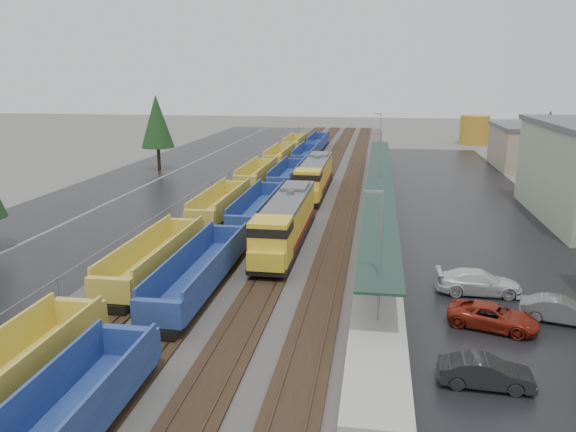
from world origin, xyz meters
name	(u,v)px	position (x,y,z in m)	size (l,w,h in m)	color
ballast_strip	(303,187)	(0.00, 60.00, 0.04)	(20.00, 160.00, 0.08)	#302D2B
trackbed	(303,186)	(0.00, 60.00, 0.16)	(14.60, 160.00, 0.22)	black
west_parking_lot	(189,183)	(-15.00, 60.00, 0.01)	(10.00, 160.00, 0.02)	black
west_road	(117,181)	(-25.00, 60.00, 0.01)	(9.00, 160.00, 0.02)	black
east_commuter_lot	(471,211)	(19.00, 50.00, 0.01)	(16.00, 100.00, 0.02)	black
station_platform	(379,201)	(9.50, 50.01, 0.73)	(3.00, 80.00, 8.00)	#9E9B93
chainlink_fence	(226,175)	(-9.50, 58.44, 1.61)	(0.08, 160.04, 2.02)	gray
distant_hills	(476,113)	(44.79, 210.68, 0.00)	(301.00, 140.00, 25.20)	#4D5C47
tree_west_far	(157,121)	(-23.00, 70.00, 7.12)	(4.84, 4.84, 11.00)	#332316
tree_east	(547,142)	(28.00, 58.00, 6.47)	(4.40, 4.40, 10.00)	#332316
locomotive_lead	(286,222)	(2.00, 34.40, 2.25)	(2.79, 18.42, 4.17)	black
locomotive_trail	(315,176)	(2.00, 55.40, 2.25)	(2.79, 18.42, 4.17)	black
well_string_yellow	(221,205)	(-6.00, 43.48, 1.23)	(2.84, 116.74, 2.51)	gold
well_string_blue	(259,209)	(-2.00, 42.70, 1.23)	(2.81, 125.52, 2.49)	navy
storage_tank	(474,130)	(28.39, 109.84, 2.88)	(5.77, 5.77, 5.77)	#AC7E22
parked_car_east_a	(486,373)	(14.37, 15.05, 0.70)	(4.25, 1.48, 1.40)	black
parked_car_east_b	(493,317)	(15.88, 21.47, 0.68)	(4.91, 2.26, 1.36)	maroon
parked_car_east_c	(479,282)	(15.92, 26.62, 0.78)	(5.38, 2.19, 1.56)	silver
parked_car_east_e	(560,311)	(19.84, 22.88, 0.72)	(4.36, 1.52, 1.44)	#56585B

